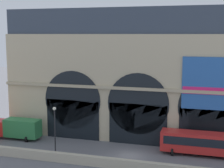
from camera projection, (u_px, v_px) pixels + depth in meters
name	position (u px, v px, depth m)	size (l,w,h in m)	color
ground_plane	(130.00, 156.00, 44.59)	(200.00, 200.00, 0.00)	slate
quay_parapet_wall	(121.00, 164.00, 40.28)	(90.00, 0.70, 1.20)	#B2A891
station_building	(141.00, 78.00, 49.90)	(42.88, 4.66, 19.91)	#BCAD8C
box_truck_west	(17.00, 128.00, 51.74)	(7.50, 2.91, 3.12)	red
bus_mideast	(203.00, 143.00, 44.51)	(11.00, 3.25, 3.10)	red
street_lamp_quayside	(55.00, 126.00, 42.97)	(0.44, 0.44, 6.90)	black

